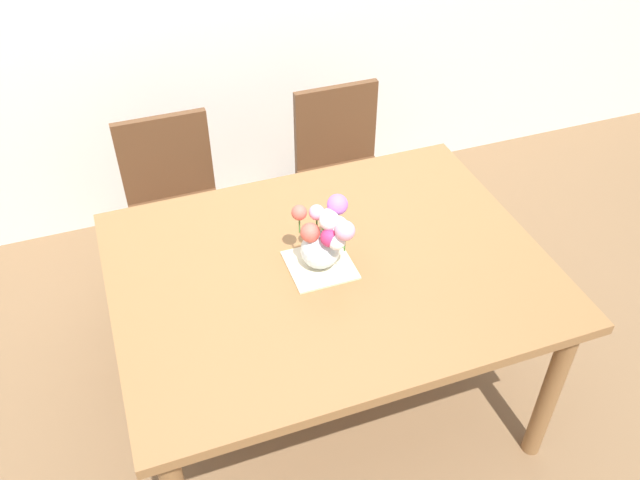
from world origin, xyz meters
name	(u,v)px	position (x,y,z in m)	size (l,w,h in m)	color
ground_plane	(328,398)	(0.00, 0.00, 0.00)	(12.00, 12.00, 0.00)	brown
dining_table	(329,282)	(0.00, 0.00, 0.69)	(1.52, 1.16, 0.78)	olive
chair_left	(175,200)	(-0.42, 0.92, 0.52)	(0.42, 0.42, 0.90)	brown
chair_right	(343,166)	(0.42, 0.92, 0.52)	(0.42, 0.42, 0.90)	brown
placemat	(320,265)	(-0.03, 0.01, 0.78)	(0.22, 0.22, 0.01)	beige
flower_vase	(325,237)	(-0.02, 0.00, 0.91)	(0.20, 0.20, 0.25)	silver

